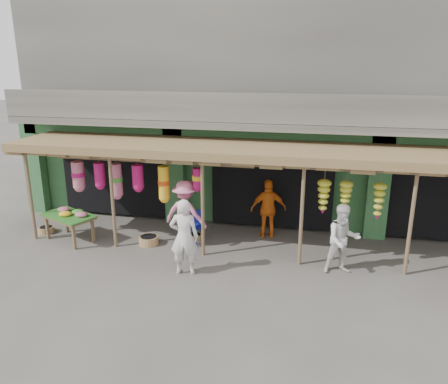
% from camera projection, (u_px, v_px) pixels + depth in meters
% --- Properties ---
extents(ground, '(80.00, 80.00, 0.00)m').
position_uv_depth(ground, '(261.00, 257.00, 11.40)').
color(ground, '#514C47').
rests_on(ground, ground).
extents(building, '(16.40, 6.80, 7.00)m').
position_uv_depth(building, '(283.00, 108.00, 14.97)').
color(building, gray).
rests_on(building, ground).
extents(awning, '(14.00, 2.70, 2.79)m').
position_uv_depth(awning, '(261.00, 154.00, 11.44)').
color(awning, brown).
rests_on(awning, ground).
extents(flower_table, '(1.73, 1.41, 0.90)m').
position_uv_depth(flower_table, '(70.00, 216.00, 12.27)').
color(flower_table, brown).
rests_on(flower_table, ground).
extents(blue_chair, '(0.51, 0.52, 0.89)m').
position_uv_depth(blue_chair, '(195.00, 224.00, 12.33)').
color(blue_chair, '#1826A1').
rests_on(blue_chair, ground).
extents(basket_left, '(0.68, 0.68, 0.23)m').
position_uv_depth(basket_left, '(149.00, 240.00, 12.17)').
color(basket_left, olive).
rests_on(basket_left, ground).
extents(basket_mid, '(0.53, 0.53, 0.18)m').
position_uv_depth(basket_mid, '(46.00, 230.00, 13.00)').
color(basket_mid, olive).
rests_on(basket_mid, ground).
extents(basket_right, '(0.45, 0.45, 0.18)m').
position_uv_depth(basket_right, '(195.00, 237.00, 12.44)').
color(basket_right, olive).
rests_on(basket_right, ground).
extents(person_front, '(0.74, 0.54, 1.87)m').
position_uv_depth(person_front, '(184.00, 237.00, 10.27)').
color(person_front, silver).
rests_on(person_front, ground).
extents(person_right, '(0.98, 0.85, 1.72)m').
position_uv_depth(person_right, '(343.00, 239.00, 10.33)').
color(person_right, silver).
rests_on(person_right, ground).
extents(person_vendor, '(1.08, 0.66, 1.72)m').
position_uv_depth(person_vendor, '(268.00, 209.00, 12.46)').
color(person_vendor, orange).
rests_on(person_vendor, ground).
extents(person_shopper, '(1.31, 0.90, 1.87)m').
position_uv_depth(person_shopper, '(185.00, 214.00, 11.82)').
color(person_shopper, pink).
rests_on(person_shopper, ground).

